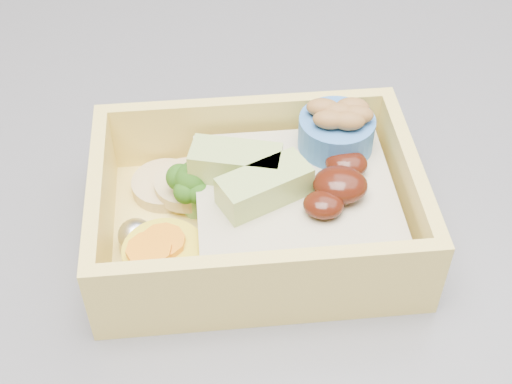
{
  "coord_description": "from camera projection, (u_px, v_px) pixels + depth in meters",
  "views": [
    {
      "loc": [
        0.16,
        -0.49,
        1.22
      ],
      "look_at": [
        0.13,
        -0.22,
        0.95
      ],
      "focal_mm": 50.0,
      "sensor_mm": 36.0,
      "label": 1
    }
  ],
  "objects": [
    {
      "name": "bento_box",
      "position": [
        266.0,
        204.0,
        0.39
      ],
      "size": [
        0.19,
        0.16,
        0.06
      ],
      "rotation": [
        0.0,
        0.0,
        0.19
      ],
      "color": "#F1D363",
      "rests_on": "island"
    }
  ]
}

